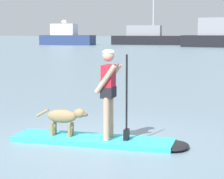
% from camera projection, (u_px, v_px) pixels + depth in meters
% --- Properties ---
extents(ground_plane, '(400.00, 400.00, 0.00)m').
position_uv_depth(ground_plane, '(93.00, 142.00, 8.27)').
color(ground_plane, slate).
extents(paddleboard, '(3.44, 1.10, 0.10)m').
position_uv_depth(paddleboard, '(104.00, 141.00, 8.20)').
color(paddleboard, '#33B2BF').
rests_on(paddleboard, ground_plane).
extents(person_paddler, '(0.63, 0.51, 1.68)m').
position_uv_depth(person_paddler, '(109.00, 88.00, 8.04)').
color(person_paddler, tan).
rests_on(person_paddler, paddleboard).
extents(dog, '(1.07, 0.28, 0.55)m').
position_uv_depth(dog, '(64.00, 117.00, 8.36)').
color(dog, '#997A51').
rests_on(dog, paddleboard).
extents(moored_boat_far_starboard, '(8.97, 4.69, 4.07)m').
position_uv_depth(moored_boat_far_starboard, '(67.00, 37.00, 70.89)').
color(moored_boat_far_starboard, navy).
rests_on(moored_boat_far_starboard, ground_plane).
extents(moored_boat_starboard, '(12.62, 3.77, 10.98)m').
position_uv_depth(moored_boat_starboard, '(148.00, 37.00, 71.20)').
color(moored_boat_starboard, black).
rests_on(moored_boat_starboard, ground_plane).
extents(moored_boat_port, '(12.18, 3.95, 8.80)m').
position_uv_depth(moored_boat_port, '(223.00, 36.00, 59.31)').
color(moored_boat_port, black).
rests_on(moored_boat_port, ground_plane).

